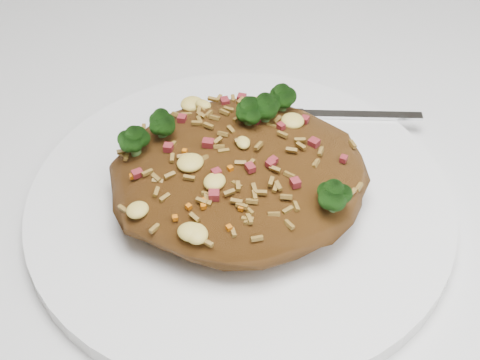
% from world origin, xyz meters
% --- Properties ---
extents(dining_table, '(1.20, 0.80, 0.75)m').
position_xyz_m(dining_table, '(0.00, 0.00, 0.66)').
color(dining_table, silver).
rests_on(dining_table, ground).
extents(plate, '(0.30, 0.30, 0.01)m').
position_xyz_m(plate, '(0.04, 0.05, 0.76)').
color(plate, white).
rests_on(plate, dining_table).
extents(fried_rice, '(0.18, 0.16, 0.06)m').
position_xyz_m(fried_rice, '(0.04, 0.05, 0.79)').
color(fried_rice, brown).
rests_on(fried_rice, plate).
extents(fork, '(0.16, 0.05, 0.00)m').
position_xyz_m(fork, '(0.12, 0.13, 0.77)').
color(fork, silver).
rests_on(fork, plate).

